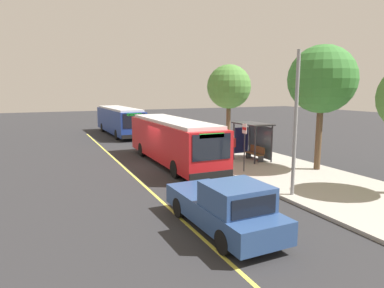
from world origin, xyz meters
The scene contains 13 objects.
ground_plane centered at (0.00, 0.00, 0.00)m, with size 120.00×120.00×0.00m, color #2B2B2D.
sidewalk_curb centered at (0.00, 6.00, 0.07)m, with size 44.00×6.40×0.15m, color #A8A399.
lane_stripe_center centered at (0.00, -2.20, 0.00)m, with size 36.00×0.14×0.01m, color #E0D64C.
transit_bus_main centered at (0.04, 1.01, 1.62)m, with size 11.19×2.63×2.95m.
transit_bus_second centered at (-15.91, 1.00, 1.62)m, with size 11.64×2.87×2.95m.
pickup_truck centered at (10.80, -1.23, 0.86)m, with size 5.45×2.15×1.85m.
bus_shelter centered at (1.41, 6.32, 1.92)m, with size 2.90×1.60×2.48m.
waiting_bench centered at (1.89, 6.25, 0.63)m, with size 1.60×0.48×0.95m.
route_sign_post centered at (4.27, 3.80, 1.96)m, with size 0.44×0.08×2.80m.
pedestrian_commuter centered at (1.09, 4.93, 1.12)m, with size 0.24×0.40×1.69m.
street_tree_near_shelter centered at (5.61, 8.08, 5.42)m, with size 3.90×3.90×7.25m.
street_tree_downstreet centered at (-4.10, 7.64, 5.07)m, with size 3.64×3.64×6.77m.
utility_pole centered at (8.89, 3.38, 3.35)m, with size 0.16×0.16×6.40m, color gray.
Camera 1 is at (20.45, -6.84, 4.86)m, focal length 31.53 mm.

